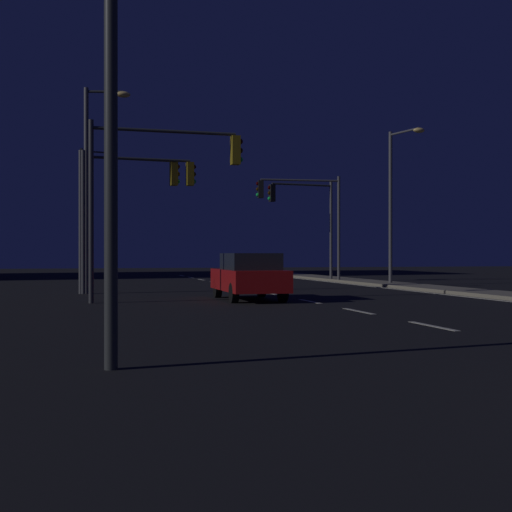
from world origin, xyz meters
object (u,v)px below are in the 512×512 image
(traffic_light_near_left, at_px, (304,206))
(street_lamp_mid_block, at_px, (396,191))
(traffic_light_mid_left, at_px, (158,175))
(street_lamp_across_street, at_px, (87,201))
(traffic_light_far_left, at_px, (132,193))
(street_lamp_far_end, at_px, (93,172))
(street_lamp_median, at_px, (140,37))
(traffic_light_mid_right, at_px, (126,194))
(traffic_light_near_right, at_px, (305,210))
(car, at_px, (249,275))

(traffic_light_near_left, xyz_separation_m, street_lamp_mid_block, (2.99, -5.09, 0.44))
(traffic_light_mid_left, xyz_separation_m, street_lamp_across_street, (-1.88, 21.18, 0.66))
(traffic_light_near_left, height_order, street_lamp_mid_block, street_lamp_mid_block)
(traffic_light_far_left, bearing_deg, street_lamp_far_end, -172.63)
(traffic_light_near_left, height_order, street_lamp_median, street_lamp_median)
(traffic_light_mid_right, xyz_separation_m, traffic_light_near_left, (10.14, 8.13, 0.25))
(traffic_light_near_right, relative_size, traffic_light_mid_left, 0.96)
(traffic_light_near_right, xyz_separation_m, traffic_light_far_left, (-10.27, -9.14, -0.08))
(traffic_light_far_left, relative_size, street_lamp_mid_block, 0.75)
(traffic_light_mid_right, relative_size, traffic_light_near_left, 0.98)
(traffic_light_mid_right, bearing_deg, street_lamp_across_street, 94.48)
(traffic_light_near_right, relative_size, street_lamp_mid_block, 0.75)
(traffic_light_mid_right, bearing_deg, street_lamp_far_end, -170.25)
(traffic_light_mid_right, height_order, street_lamp_mid_block, street_lamp_mid_block)
(traffic_light_mid_left, relative_size, street_lamp_far_end, 0.72)
(street_lamp_median, bearing_deg, street_lamp_mid_block, 56.55)
(traffic_light_far_left, bearing_deg, car, -56.46)
(traffic_light_far_left, distance_m, street_lamp_mid_block, 13.26)
(car, height_order, traffic_light_mid_right, traffic_light_mid_right)
(traffic_light_mid_left, bearing_deg, street_lamp_across_street, 95.07)
(car, distance_m, street_lamp_far_end, 8.10)
(traffic_light_near_right, bearing_deg, street_lamp_median, -112.80)
(traffic_light_mid_right, distance_m, street_lamp_across_street, 15.73)
(car, bearing_deg, street_lamp_far_end, 134.72)
(traffic_light_near_right, distance_m, traffic_light_mid_right, 13.92)
(traffic_light_mid_right, relative_size, traffic_light_mid_left, 0.97)
(street_lamp_mid_block, bearing_deg, traffic_light_near_left, 120.41)
(street_lamp_mid_block, height_order, street_lamp_across_street, street_lamp_across_street)
(car, relative_size, street_lamp_across_street, 0.56)
(traffic_light_near_left, relative_size, street_lamp_across_street, 0.71)
(traffic_light_mid_right, bearing_deg, car, -54.73)
(traffic_light_near_left, xyz_separation_m, traffic_light_far_left, (-9.89, -8.15, -0.21))
(traffic_light_near_right, distance_m, traffic_light_near_left, 1.07)
(street_lamp_mid_block, bearing_deg, traffic_light_mid_right, -166.98)
(traffic_light_mid_right, height_order, street_lamp_median, street_lamp_median)
(car, bearing_deg, street_lamp_across_street, 103.31)
(car, bearing_deg, traffic_light_near_right, 64.70)
(street_lamp_far_end, height_order, street_lamp_across_street, street_lamp_far_end)
(car, xyz_separation_m, traffic_light_mid_left, (-3.07, -0.26, 3.28))
(traffic_light_far_left, relative_size, street_lamp_across_street, 0.70)
(street_lamp_across_street, bearing_deg, street_lamp_far_end, -90.16)
(traffic_light_mid_left, xyz_separation_m, street_lamp_mid_block, (12.48, 8.55, 0.52))
(traffic_light_mid_right, relative_size, street_lamp_far_end, 0.70)
(street_lamp_median, relative_size, street_lamp_across_street, 0.93)
(street_lamp_median, bearing_deg, traffic_light_near_left, 67.13)
(car, distance_m, traffic_light_mid_left, 4.50)
(traffic_light_near_left, xyz_separation_m, street_lamp_far_end, (-11.41, -8.35, 0.56))
(street_lamp_far_end, bearing_deg, car, -45.28)
(car, xyz_separation_m, traffic_light_near_right, (6.80, 14.38, 3.22))
(traffic_light_near_right, bearing_deg, traffic_light_mid_right, -139.07)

